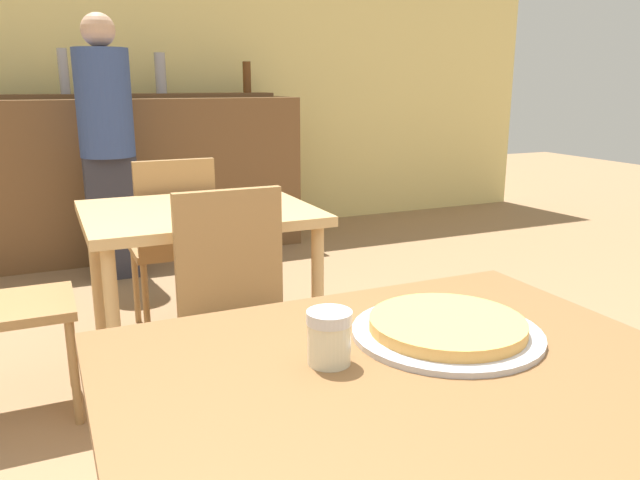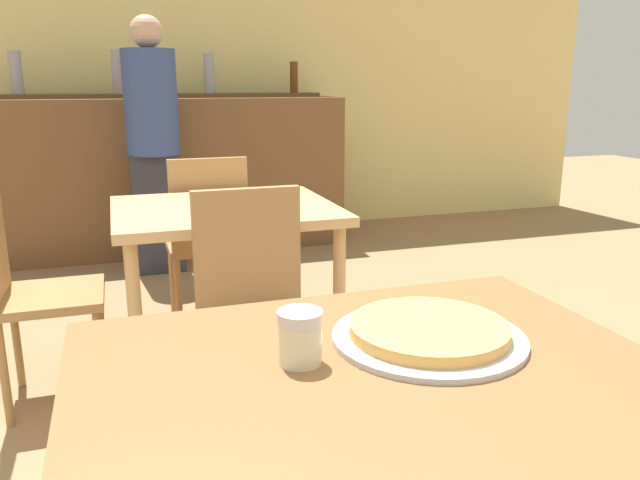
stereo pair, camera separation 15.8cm
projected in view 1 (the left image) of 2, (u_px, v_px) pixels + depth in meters
wall_back at (107, 64)px, 4.86m from camera, size 8.00×0.05×2.80m
dining_table_near at (408, 415)px, 1.11m from camera, size 1.05×0.84×0.78m
dining_table_far at (199, 231)px, 2.58m from camera, size 0.91×0.77×0.76m
bar_counter at (124, 178)px, 4.62m from camera, size 2.60×0.56×1.15m
bar_back_shelf at (108, 89)px, 4.56m from camera, size 2.39×0.24×0.35m
chair_far_side_front at (239, 307)px, 2.12m from camera, size 0.40×0.40×0.91m
chair_far_side_back at (174, 236)px, 3.10m from camera, size 0.40×0.40×0.91m
pizza_tray at (447, 328)px, 1.24m from camera, size 0.38×0.38×0.04m
cheese_shaker at (329, 337)px, 1.11m from camera, size 0.08×0.08×0.10m
person_standing at (107, 140)px, 3.96m from camera, size 0.34×0.34×1.68m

